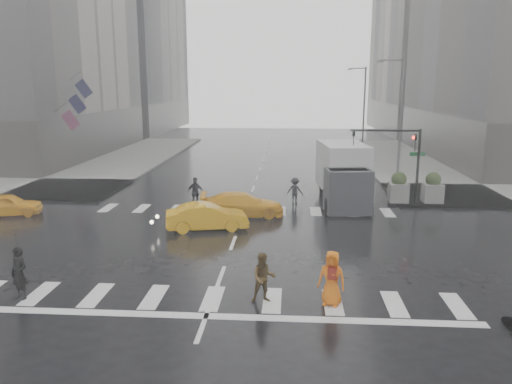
# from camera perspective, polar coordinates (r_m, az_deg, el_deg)

# --- Properties ---
(ground) EXTENTS (120.00, 120.00, 0.00)m
(ground) POSITION_cam_1_polar(r_m,az_deg,el_deg) (22.70, -2.64, -5.83)
(ground) COLOR black
(ground) RESTS_ON ground
(sidewalk_ne) EXTENTS (35.00, 35.00, 0.15)m
(sidewalk_ne) POSITION_cam_1_polar(r_m,az_deg,el_deg) (43.04, 27.15, 1.57)
(sidewalk_ne) COLOR gray
(sidewalk_ne) RESTS_ON ground
(sidewalk_nw) EXTENTS (35.00, 35.00, 0.15)m
(sidewalk_nw) POSITION_cam_1_polar(r_m,az_deg,el_deg) (45.28, -25.22, 2.22)
(sidewalk_nw) COLOR gray
(sidewalk_nw) RESTS_ON ground
(building_ne_far) EXTENTS (26.05, 26.05, 36.00)m
(building_ne_far) POSITION_cam_1_polar(r_m,az_deg,el_deg) (82.35, 23.90, 17.69)
(building_ne_far) COLOR #AAA394
(building_ne_far) RESTS_ON ground
(road_markings) EXTENTS (18.00, 48.00, 0.01)m
(road_markings) POSITION_cam_1_polar(r_m,az_deg,el_deg) (22.70, -2.64, -5.82)
(road_markings) COLOR silver
(road_markings) RESTS_ON ground
(traffic_signal_pole) EXTENTS (4.45, 0.42, 4.50)m
(traffic_signal_pole) POSITION_cam_1_polar(r_m,az_deg,el_deg) (30.39, 16.30, 4.53)
(traffic_signal_pole) COLOR black
(traffic_signal_pole) RESTS_ON ground
(street_lamp_near) EXTENTS (2.15, 0.22, 9.00)m
(street_lamp_near) POSITION_cam_1_polar(r_m,az_deg,el_deg) (40.36, 16.09, 8.81)
(street_lamp_near) COLOR #59595B
(street_lamp_near) RESTS_ON ground
(street_lamp_far) EXTENTS (2.15, 0.22, 9.00)m
(street_lamp_far) POSITION_cam_1_polar(r_m,az_deg,el_deg) (60.05, 12.15, 9.98)
(street_lamp_far) COLOR #59595B
(street_lamp_far) RESTS_ON ground
(planter_west) EXTENTS (1.10, 1.10, 1.80)m
(planter_west) POSITION_cam_1_polar(r_m,az_deg,el_deg) (30.58, 12.30, 0.53)
(planter_west) COLOR gray
(planter_west) RESTS_ON ground
(planter_mid) EXTENTS (1.10, 1.10, 1.80)m
(planter_mid) POSITION_cam_1_polar(r_m,az_deg,el_deg) (30.93, 15.97, 0.47)
(planter_mid) COLOR gray
(planter_mid) RESTS_ON ground
(planter_east) EXTENTS (1.10, 1.10, 1.80)m
(planter_east) POSITION_cam_1_polar(r_m,az_deg,el_deg) (31.41, 19.54, 0.41)
(planter_east) COLOR gray
(planter_east) RESTS_ON ground
(flag_cluster) EXTENTS (2.87, 3.06, 4.69)m
(flag_cluster) POSITION_cam_1_polar(r_m,az_deg,el_deg) (43.67, -20.10, 9.68)
(flag_cluster) COLOR #59595B
(flag_cluster) RESTS_ON ground
(pedestrian_black) EXTENTS (1.23, 1.24, 2.43)m
(pedestrian_black) POSITION_cam_1_polar(r_m,az_deg,el_deg) (18.28, -25.65, -6.40)
(pedestrian_black) COLOR black
(pedestrian_black) RESTS_ON ground
(pedestrian_brown) EXTENTS (0.90, 0.76, 1.67)m
(pedestrian_brown) POSITION_cam_1_polar(r_m,az_deg,el_deg) (16.56, 0.87, -9.77)
(pedestrian_brown) COLOR #4B381B
(pedestrian_brown) RESTS_ON ground
(pedestrian_orange) EXTENTS (1.04, 0.85, 1.83)m
(pedestrian_orange) POSITION_cam_1_polar(r_m,az_deg,el_deg) (16.49, 8.65, -9.70)
(pedestrian_orange) COLOR orange
(pedestrian_orange) RESTS_ON ground
(pedestrian_far_a) EXTENTS (1.18, 0.89, 1.79)m
(pedestrian_far_a) POSITION_cam_1_polar(r_m,az_deg,el_deg) (29.07, -6.91, -0.05)
(pedestrian_far_a) COLOR black
(pedestrian_far_a) RESTS_ON ground
(pedestrian_far_b) EXTENTS (1.14, 0.82, 1.59)m
(pedestrian_far_b) POSITION_cam_1_polar(r_m,az_deg,el_deg) (29.93, 4.48, 0.16)
(pedestrian_far_b) COLOR black
(pedestrian_far_b) RESTS_ON ground
(taxi_front) EXTENTS (3.84, 2.41, 1.22)m
(taxi_front) POSITION_cam_1_polar(r_m,az_deg,el_deg) (30.33, -26.57, -1.31)
(taxi_front) COLOR #FFAE0D
(taxi_front) RESTS_ON ground
(taxi_mid) EXTENTS (4.22, 2.31, 1.32)m
(taxi_mid) POSITION_cam_1_polar(r_m,az_deg,el_deg) (24.62, -5.63, -2.83)
(taxi_mid) COLOR #FFAE0D
(taxi_mid) RESTS_ON ground
(taxi_rear) EXTENTS (4.15, 2.27, 1.30)m
(taxi_rear) POSITION_cam_1_polar(r_m,az_deg,el_deg) (27.04, -1.59, -1.43)
(taxi_rear) COLOR #FFAE0D
(taxi_rear) RESTS_ON ground
(box_truck) EXTENTS (2.50, 6.66, 3.54)m
(box_truck) POSITION_cam_1_polar(r_m,az_deg,el_deg) (30.04, 9.99, 2.18)
(box_truck) COLOR silver
(box_truck) RESTS_ON ground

